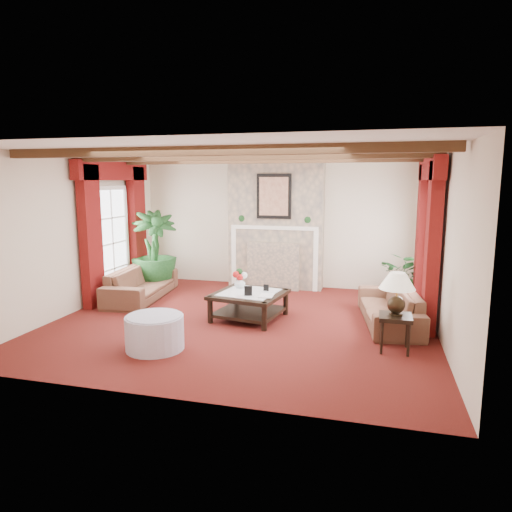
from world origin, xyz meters
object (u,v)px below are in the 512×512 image
(sofa_left, at_px, (141,278))
(side_table, at_px, (395,333))
(ottoman, at_px, (155,333))
(potted_palm, at_px, (155,268))
(coffee_table, at_px, (249,306))
(sofa_right, at_px, (390,300))

(sofa_left, bearing_deg, side_table, -115.38)
(sofa_left, xyz_separation_m, ottoman, (1.51, -2.41, -0.17))
(potted_palm, distance_m, coffee_table, 2.90)
(sofa_right, height_order, side_table, sofa_right)
(coffee_table, bearing_deg, ottoman, -108.26)
(potted_palm, bearing_deg, sofa_left, -83.05)
(sofa_left, distance_m, potted_palm, 0.76)
(side_table, bearing_deg, sofa_left, 160.48)
(coffee_table, height_order, side_table, side_table)
(side_table, bearing_deg, coffee_table, 158.37)
(sofa_left, bearing_deg, sofa_right, -101.30)
(sofa_right, relative_size, side_table, 4.05)
(sofa_left, xyz_separation_m, sofa_right, (4.62, -0.44, -0.02))
(ottoman, bearing_deg, sofa_right, 32.30)
(sofa_left, height_order, coffee_table, sofa_left)
(potted_palm, bearing_deg, coffee_table, -31.23)
(sofa_left, relative_size, potted_palm, 1.12)
(coffee_table, bearing_deg, sofa_right, 17.23)
(potted_palm, bearing_deg, ottoman, -63.12)
(coffee_table, relative_size, ottoman, 1.37)
(potted_palm, bearing_deg, side_table, -26.82)
(side_table, xyz_separation_m, ottoman, (-3.15, -0.76, -0.02))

